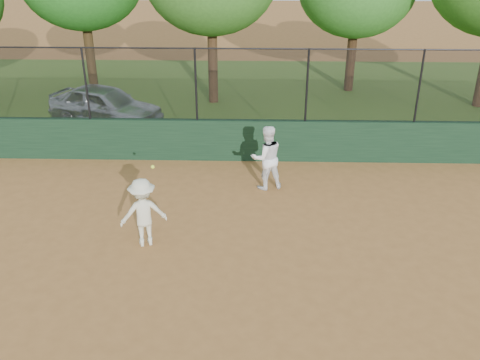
{
  "coord_description": "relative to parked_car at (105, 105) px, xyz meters",
  "views": [
    {
      "loc": [
        1.08,
        -8.07,
        6.2
      ],
      "look_at": [
        0.8,
        2.2,
        1.2
      ],
      "focal_mm": 40.0,
      "sensor_mm": 36.0,
      "label": 1
    }
  ],
  "objects": [
    {
      "name": "parked_car",
      "position": [
        0.0,
        0.0,
        0.0
      ],
      "size": [
        4.22,
        2.96,
        1.33
      ],
      "primitive_type": "imported",
      "rotation": [
        0.0,
        0.0,
        1.18
      ],
      "color": "#A1A6AA",
      "rests_on": "ground"
    },
    {
      "name": "player_second",
      "position": [
        5.27,
        -4.58,
        0.17
      ],
      "size": [
        0.96,
        0.84,
        1.67
      ],
      "primitive_type": "imported",
      "rotation": [
        0.0,
        0.0,
        3.44
      ],
      "color": "white",
      "rests_on": "ground"
    },
    {
      "name": "player_main",
      "position": [
        2.67,
        -7.31,
        0.09
      ],
      "size": [
        1.1,
        0.84,
        1.97
      ],
      "color": "beige",
      "rests_on": "ground"
    },
    {
      "name": "back_wall",
      "position": [
        3.86,
        -2.83,
        -0.07
      ],
      "size": [
        26.0,
        0.2,
        1.2
      ],
      "primitive_type": "cube",
      "color": "#18361F",
      "rests_on": "ground"
    },
    {
      "name": "ground",
      "position": [
        3.86,
        -8.83,
        -0.67
      ],
      "size": [
        80.0,
        80.0,
        0.0
      ],
      "primitive_type": "plane",
      "color": "#A16734",
      "rests_on": "ground"
    },
    {
      "name": "grass_strip",
      "position": [
        3.86,
        3.17,
        -0.66
      ],
      "size": [
        36.0,
        12.0,
        0.01
      ],
      "primitive_type": "cube",
      "color": "#38571B",
      "rests_on": "ground"
    },
    {
      "name": "fence_assembly",
      "position": [
        3.83,
        -2.83,
        1.57
      ],
      "size": [
        26.0,
        0.06,
        2.0
      ],
      "color": "black",
      "rests_on": "back_wall"
    }
  ]
}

